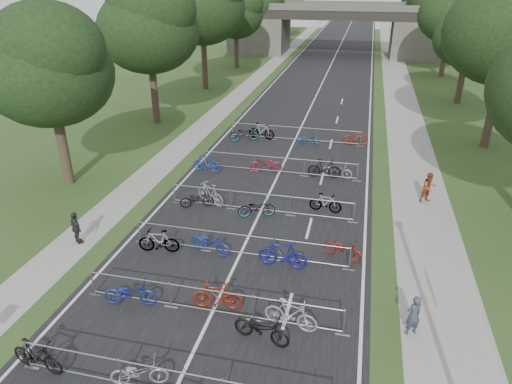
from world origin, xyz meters
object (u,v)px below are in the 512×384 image
overpass_bridge (338,29)px  pedestrian_c (76,228)px  pedestrian_a (413,315)px  pedestrian_b (429,188)px

overpass_bridge → pedestrian_c: size_ratio=20.13×
pedestrian_a → pedestrian_b: (1.49, 10.34, 0.05)m
overpass_bridge → pedestrian_a: bearing=-83.2°
pedestrian_a → pedestrian_b: bearing=-128.2°
pedestrian_a → pedestrian_c: size_ratio=0.99×
overpass_bridge → pedestrian_c: overpass_bridge is taller
pedestrian_c → pedestrian_a: bearing=-157.3°
overpass_bridge → pedestrian_a: (6.80, -57.16, -2.77)m
overpass_bridge → pedestrian_b: overpass_bridge is taller
pedestrian_b → overpass_bridge: bearing=68.5°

